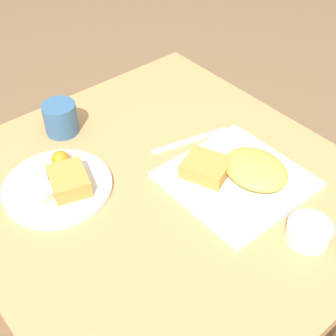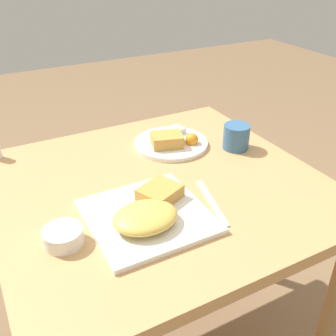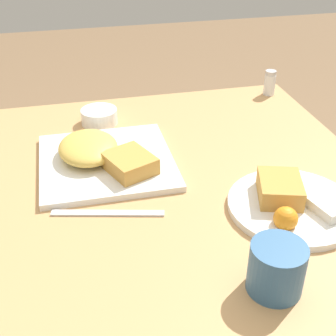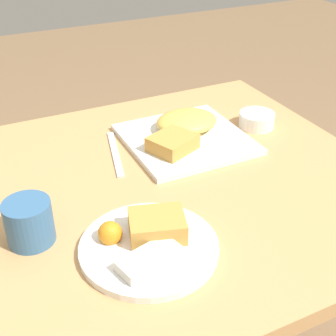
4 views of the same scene
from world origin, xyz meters
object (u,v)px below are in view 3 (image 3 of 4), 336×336
plate_oval_far (291,202)px  butter_knife (108,213)px  salt_shaker (270,84)px  plate_square_near (102,156)px  coffee_mug (276,268)px  sauce_ramekin (99,116)px

plate_oval_far → butter_knife: (-0.06, -0.34, -0.01)m
salt_shaker → plate_oval_far: bearing=-19.2°
plate_square_near → coffee_mug: 0.48m
butter_knife → plate_square_near: bearing=100.0°
sauce_ramekin → butter_knife: bearing=-3.9°
salt_shaker → plate_square_near: bearing=-61.0°
plate_square_near → sauce_ramekin: size_ratio=3.12×
salt_shaker → coffee_mug: coffee_mug is taller
plate_square_near → plate_oval_far: size_ratio=1.16×
butter_knife → coffee_mug: bearing=-33.6°
plate_square_near → sauce_ramekin: plate_square_near is taller
sauce_ramekin → butter_knife: (0.39, -0.03, -0.02)m
plate_square_near → salt_shaker: salt_shaker is taller
plate_oval_far → plate_square_near: bearing=-126.4°
salt_shaker → coffee_mug: (0.71, -0.30, 0.01)m
plate_square_near → plate_oval_far: plate_square_near is taller
sauce_ramekin → butter_knife: sauce_ramekin is taller
plate_oval_far → sauce_ramekin: size_ratio=2.68×
plate_square_near → butter_knife: 0.18m
salt_shaker → coffee_mug: size_ratio=0.84×
plate_oval_far → salt_shaker: salt_shaker is taller
sauce_ramekin → coffee_mug: size_ratio=1.08×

